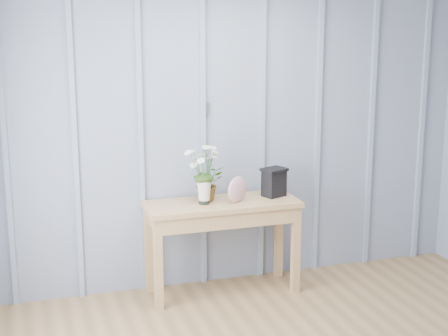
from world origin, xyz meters
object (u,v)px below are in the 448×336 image
object	(u,v)px
carved_box	(274,182)
sideboard	(222,216)
felt_disc_vessel	(237,189)
daisy_vase	(204,163)

from	to	relation	value
carved_box	sideboard	bearing A→B (deg)	-176.53
felt_disc_vessel	carved_box	world-z (taller)	carved_box
sideboard	felt_disc_vessel	xyz separation A→B (m)	(0.11, -0.05, 0.22)
sideboard	daisy_vase	world-z (taller)	daisy_vase
sideboard	felt_disc_vessel	bearing A→B (deg)	-26.85
felt_disc_vessel	daisy_vase	bearing A→B (deg)	143.98
felt_disc_vessel	sideboard	bearing A→B (deg)	124.99
sideboard	daisy_vase	bearing A→B (deg)	-172.81
sideboard	daisy_vase	distance (m)	0.46
sideboard	daisy_vase	size ratio (longest dim) A/B	2.30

